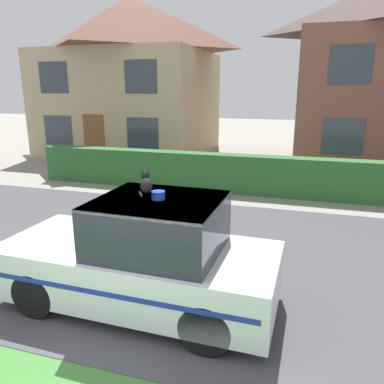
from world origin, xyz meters
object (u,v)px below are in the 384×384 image
(cat, at_px, (146,184))
(house_left, at_px, (131,76))
(police_car, at_px, (144,258))
(wheelie_bin, at_px, (148,167))

(cat, distance_m, house_left, 14.89)
(police_car, distance_m, wheelie_bin, 7.92)
(cat, bearing_deg, house_left, -5.17)
(cat, xyz_separation_m, house_left, (-6.54, 13.24, 1.88))
(cat, relative_size, house_left, 0.04)
(police_car, height_order, wheelie_bin, police_car)
(cat, height_order, house_left, house_left)
(house_left, relative_size, wheelie_bin, 7.56)
(police_car, distance_m, cat, 1.16)
(police_car, height_order, cat, cat)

